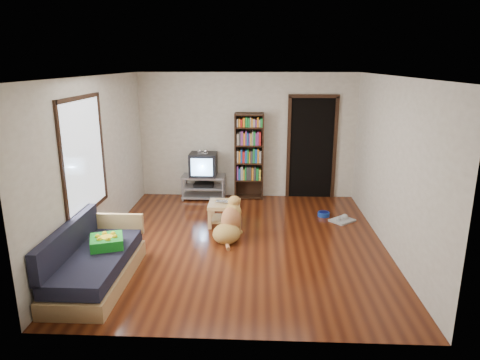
{
  "coord_description": "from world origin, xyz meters",
  "views": [
    {
      "loc": [
        0.27,
        -6.35,
        2.8
      ],
      "look_at": [
        -0.05,
        0.5,
        0.9
      ],
      "focal_mm": 32.0,
      "sensor_mm": 36.0,
      "label": 1
    }
  ],
  "objects_px": {
    "laptop": "(224,203)",
    "dog": "(230,224)",
    "green_cushion": "(107,242)",
    "crt_tv": "(203,164)",
    "sofa": "(93,264)",
    "grey_rag": "(342,220)",
    "dog_bowl": "(324,214)",
    "bookshelf": "(249,152)",
    "tv_stand": "(204,186)",
    "coffee_table": "(224,209)"
  },
  "relations": [
    {
      "from": "dog_bowl",
      "to": "dog",
      "type": "bearing_deg",
      "value": -145.99
    },
    {
      "from": "crt_tv",
      "to": "bookshelf",
      "type": "height_order",
      "value": "bookshelf"
    },
    {
      "from": "crt_tv",
      "to": "coffee_table",
      "type": "relative_size",
      "value": 1.05
    },
    {
      "from": "dog_bowl",
      "to": "tv_stand",
      "type": "relative_size",
      "value": 0.24
    },
    {
      "from": "bookshelf",
      "to": "tv_stand",
      "type": "bearing_deg",
      "value": -174.37
    },
    {
      "from": "laptop",
      "to": "grey_rag",
      "type": "bearing_deg",
      "value": 19.64
    },
    {
      "from": "bookshelf",
      "to": "dog_bowl",
      "type": "bearing_deg",
      "value": -36.73
    },
    {
      "from": "green_cushion",
      "to": "laptop",
      "type": "height_order",
      "value": "green_cushion"
    },
    {
      "from": "bookshelf",
      "to": "grey_rag",
      "type": "bearing_deg",
      "value": -37.28
    },
    {
      "from": "laptop",
      "to": "bookshelf",
      "type": "relative_size",
      "value": 0.18
    },
    {
      "from": "tv_stand",
      "to": "crt_tv",
      "type": "xyz_separation_m",
      "value": [
        0.0,
        0.02,
        0.47
      ]
    },
    {
      "from": "grey_rag",
      "to": "bookshelf",
      "type": "bearing_deg",
      "value": 142.72
    },
    {
      "from": "grey_rag",
      "to": "sofa",
      "type": "height_order",
      "value": "sofa"
    },
    {
      "from": "grey_rag",
      "to": "tv_stand",
      "type": "height_order",
      "value": "tv_stand"
    },
    {
      "from": "sofa",
      "to": "laptop",
      "type": "bearing_deg",
      "value": 54.34
    },
    {
      "from": "dog_bowl",
      "to": "grey_rag",
      "type": "xyz_separation_m",
      "value": [
        0.3,
        -0.25,
        -0.03
      ]
    },
    {
      "from": "green_cushion",
      "to": "tv_stand",
      "type": "relative_size",
      "value": 0.46
    },
    {
      "from": "crt_tv",
      "to": "coffee_table",
      "type": "bearing_deg",
      "value": -69.53
    },
    {
      "from": "crt_tv",
      "to": "sofa",
      "type": "relative_size",
      "value": 0.32
    },
    {
      "from": "tv_stand",
      "to": "green_cushion",
      "type": "bearing_deg",
      "value": -103.91
    },
    {
      "from": "coffee_table",
      "to": "dog",
      "type": "bearing_deg",
      "value": -77.81
    },
    {
      "from": "sofa",
      "to": "coffee_table",
      "type": "distance_m",
      "value": 2.65
    },
    {
      "from": "grey_rag",
      "to": "dog",
      "type": "bearing_deg",
      "value": -155.91
    },
    {
      "from": "dog_bowl",
      "to": "bookshelf",
      "type": "distance_m",
      "value": 2.03
    },
    {
      "from": "green_cushion",
      "to": "dog_bowl",
      "type": "relative_size",
      "value": 1.88
    },
    {
      "from": "laptop",
      "to": "dog_bowl",
      "type": "distance_m",
      "value": 1.94
    },
    {
      "from": "green_cushion",
      "to": "sofa",
      "type": "xyz_separation_m",
      "value": [
        -0.12,
        -0.2,
        -0.23
      ]
    },
    {
      "from": "laptop",
      "to": "dog",
      "type": "xyz_separation_m",
      "value": [
        0.14,
        -0.62,
        -0.15
      ]
    },
    {
      "from": "green_cushion",
      "to": "dog",
      "type": "bearing_deg",
      "value": 20.53
    },
    {
      "from": "coffee_table",
      "to": "green_cushion",
      "type": "bearing_deg",
      "value": -125.62
    },
    {
      "from": "coffee_table",
      "to": "dog",
      "type": "xyz_separation_m",
      "value": [
        0.14,
        -0.65,
        -0.02
      ]
    },
    {
      "from": "green_cushion",
      "to": "bookshelf",
      "type": "relative_size",
      "value": 0.23
    },
    {
      "from": "green_cushion",
      "to": "crt_tv",
      "type": "xyz_separation_m",
      "value": [
        0.85,
        3.45,
        0.25
      ]
    },
    {
      "from": "green_cushion",
      "to": "coffee_table",
      "type": "distance_m",
      "value": 2.42
    },
    {
      "from": "laptop",
      "to": "dog",
      "type": "height_order",
      "value": "dog"
    },
    {
      "from": "green_cushion",
      "to": "crt_tv",
      "type": "distance_m",
      "value": 3.57
    },
    {
      "from": "coffee_table",
      "to": "crt_tv",
      "type": "bearing_deg",
      "value": 110.47
    },
    {
      "from": "laptop",
      "to": "dog_bowl",
      "type": "bearing_deg",
      "value": 28.3
    },
    {
      "from": "dog_bowl",
      "to": "crt_tv",
      "type": "height_order",
      "value": "crt_tv"
    },
    {
      "from": "green_cushion",
      "to": "tv_stand",
      "type": "distance_m",
      "value": 3.54
    },
    {
      "from": "dog",
      "to": "laptop",
      "type": "bearing_deg",
      "value": 102.76
    },
    {
      "from": "green_cushion",
      "to": "laptop",
      "type": "bearing_deg",
      "value": 34.1
    },
    {
      "from": "crt_tv",
      "to": "bookshelf",
      "type": "distance_m",
      "value": 0.99
    },
    {
      "from": "sofa",
      "to": "dog",
      "type": "distance_m",
      "value": 2.26
    },
    {
      "from": "dog_bowl",
      "to": "bookshelf",
      "type": "height_order",
      "value": "bookshelf"
    },
    {
      "from": "tv_stand",
      "to": "coffee_table",
      "type": "height_order",
      "value": "tv_stand"
    },
    {
      "from": "green_cushion",
      "to": "dog_bowl",
      "type": "distance_m",
      "value": 4.08
    },
    {
      "from": "dog_bowl",
      "to": "dog",
      "type": "xyz_separation_m",
      "value": [
        -1.69,
        -1.14,
        0.22
      ]
    },
    {
      "from": "crt_tv",
      "to": "bookshelf",
      "type": "xyz_separation_m",
      "value": [
        0.95,
        0.07,
        0.26
      ]
    },
    {
      "from": "dog_bowl",
      "to": "coffee_table",
      "type": "distance_m",
      "value": 1.91
    }
  ]
}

